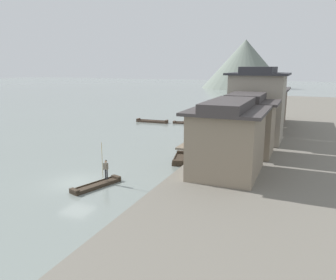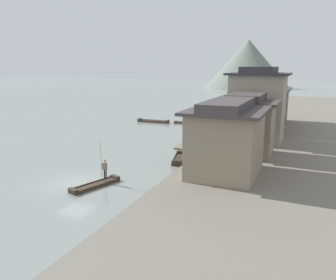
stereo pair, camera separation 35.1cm
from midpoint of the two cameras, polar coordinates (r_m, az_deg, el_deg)
The scene contains 15 objects.
ground_plane at distance 28.59m, azimuth -15.38°, elevation -7.03°, with size 400.00×400.00×0.00m, color gray.
riverbank_right at distance 51.70m, azimuth 21.67°, elevation 1.60°, with size 18.00×110.00×0.57m, color #6B665B.
boat_foreground_poled at distance 27.16m, azimuth -12.06°, elevation -7.60°, with size 2.28×4.48×0.40m.
boatman_person at distance 27.35m, azimuth -10.50°, elevation -4.58°, with size 0.57×0.30×3.04m.
boat_moored_nearest at distance 33.57m, azimuth 2.26°, elevation -3.28°, with size 2.02×4.06×0.56m.
boat_moored_second at distance 55.15m, azimuth 3.76°, elevation 3.09°, with size 4.97×2.01×0.74m.
boat_moored_third at distance 56.42m, azimuth -2.37°, elevation 3.24°, with size 5.58×1.29×0.53m.
boat_moored_far at distance 68.11m, azimuth 13.15°, elevation 4.58°, with size 1.31×5.21×0.65m.
boat_midriver_drifting at distance 52.16m, azimuth 10.06°, elevation 2.40°, with size 1.22×4.40×0.80m.
house_waterfront_nearest at distance 27.67m, azimuth 10.38°, elevation 0.25°, with size 6.34×7.75×6.14m.
house_waterfront_second at distance 34.49m, azimuth 13.34°, elevation 2.59°, with size 6.70×5.49×6.14m.
house_waterfront_tall at distance 40.88m, azimuth 15.39°, elevation 5.84°, with size 7.13×6.71×8.74m.
house_waterfront_narrow at distance 48.04m, azimuth 16.10°, elevation 5.19°, with size 6.45×7.49×6.14m.
house_waterfront_far at distance 55.25m, azimuth 17.14°, elevation 6.04°, with size 6.55×7.60×6.14m.
hill_far_west at distance 149.29m, azimuth 13.61°, elevation 12.62°, with size 36.30×36.30×20.30m, color slate.
Camera 2 is at (17.28, -20.80, 9.42)m, focal length 35.38 mm.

